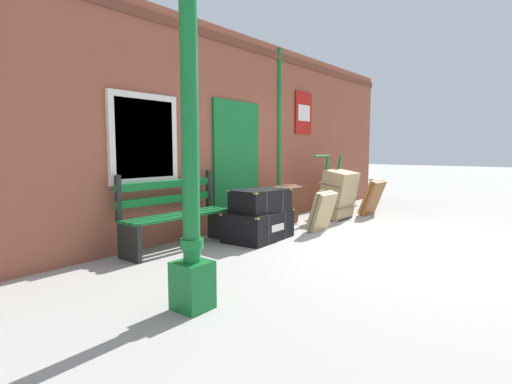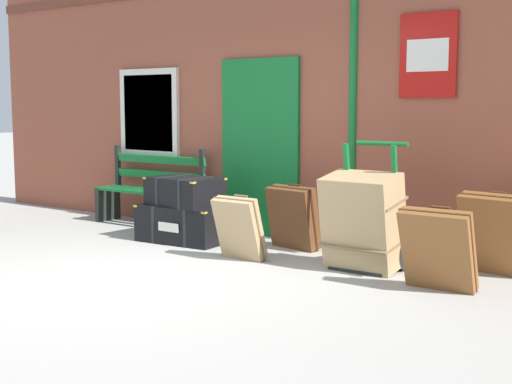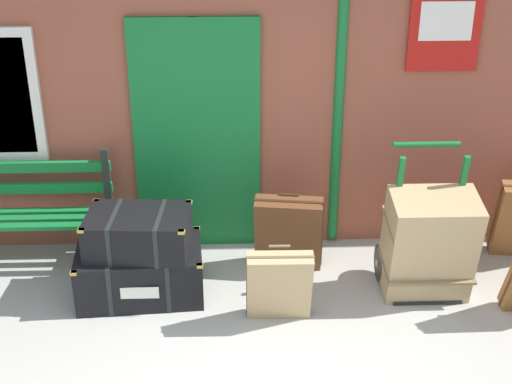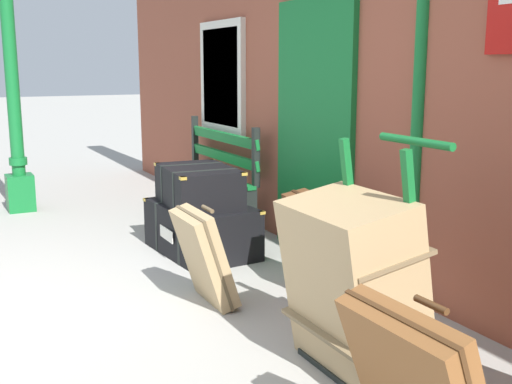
{
  "view_description": "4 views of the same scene",
  "coord_description": "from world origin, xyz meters",
  "px_view_note": "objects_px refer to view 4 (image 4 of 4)",
  "views": [
    {
      "loc": [
        -5.37,
        -1.96,
        1.31
      ],
      "look_at": [
        -0.49,
        1.89,
        0.66
      ],
      "focal_mm": 28.32,
      "sensor_mm": 36.0,
      "label": 1
    },
    {
      "loc": [
        4.62,
        -4.39,
        1.56
      ],
      "look_at": [
        0.09,
        1.79,
        0.62
      ],
      "focal_mm": 49.83,
      "sensor_mm": 36.0,
      "label": 2
    },
    {
      "loc": [
        -0.01,
        -3.41,
        3.31
      ],
      "look_at": [
        0.17,
        1.67,
        0.88
      ],
      "focal_mm": 50.27,
      "sensor_mm": 36.0,
      "label": 3
    },
    {
      "loc": [
        4.07,
        -0.35,
        1.57
      ],
      "look_at": [
        0.04,
        1.71,
        0.66
      ],
      "focal_mm": 44.46,
      "sensor_mm": 36.0,
      "label": 4
    }
  ],
  "objects_px": {
    "steamer_trunk_middle": "(199,186)",
    "porters_trolley": "(379,314)",
    "large_brown_trunk": "(354,284)",
    "suitcase_caramel": "(316,244)",
    "steamer_trunk_base": "(202,228)",
    "platform_bench": "(210,177)",
    "suitcase_tan": "(204,257)",
    "lamp_post": "(14,103)"
  },
  "relations": [
    {
      "from": "steamer_trunk_middle",
      "to": "porters_trolley",
      "type": "relative_size",
      "value": 0.7
    },
    {
      "from": "large_brown_trunk",
      "to": "suitcase_caramel",
      "type": "distance_m",
      "value": 1.18
    },
    {
      "from": "steamer_trunk_base",
      "to": "suitcase_caramel",
      "type": "distance_m",
      "value": 1.3
    },
    {
      "from": "large_brown_trunk",
      "to": "suitcase_caramel",
      "type": "xyz_separation_m",
      "value": [
        -1.08,
        0.46,
        -0.12
      ]
    },
    {
      "from": "porters_trolley",
      "to": "large_brown_trunk",
      "type": "xyz_separation_m",
      "value": [
        0.0,
        -0.17,
        0.2
      ]
    },
    {
      "from": "steamer_trunk_middle",
      "to": "steamer_trunk_base",
      "type": "bearing_deg",
      "value": 117.21
    },
    {
      "from": "platform_bench",
      "to": "steamer_trunk_middle",
      "type": "xyz_separation_m",
      "value": [
        1.1,
        -0.57,
        0.14
      ]
    },
    {
      "from": "suitcase_tan",
      "to": "lamp_post",
      "type": "bearing_deg",
      "value": -168.13
    },
    {
      "from": "large_brown_trunk",
      "to": "suitcase_tan",
      "type": "bearing_deg",
      "value": -164.86
    },
    {
      "from": "steamer_trunk_base",
      "to": "suitcase_caramel",
      "type": "height_order",
      "value": "suitcase_caramel"
    },
    {
      "from": "steamer_trunk_middle",
      "to": "porters_trolley",
      "type": "bearing_deg",
      "value": 2.29
    },
    {
      "from": "platform_bench",
      "to": "steamer_trunk_base",
      "type": "bearing_deg",
      "value": -26.6
    },
    {
      "from": "steamer_trunk_base",
      "to": "large_brown_trunk",
      "type": "distance_m",
      "value": 2.34
    },
    {
      "from": "steamer_trunk_base",
      "to": "large_brown_trunk",
      "type": "relative_size",
      "value": 1.12
    },
    {
      "from": "platform_bench",
      "to": "suitcase_tan",
      "type": "height_order",
      "value": "platform_bench"
    },
    {
      "from": "steamer_trunk_base",
      "to": "steamer_trunk_middle",
      "type": "height_order",
      "value": "steamer_trunk_middle"
    },
    {
      "from": "steamer_trunk_middle",
      "to": "porters_trolley",
      "type": "height_order",
      "value": "porters_trolley"
    },
    {
      "from": "steamer_trunk_base",
      "to": "steamer_trunk_middle",
      "type": "bearing_deg",
      "value": -62.79
    },
    {
      "from": "porters_trolley",
      "to": "suitcase_caramel",
      "type": "relative_size",
      "value": 1.71
    },
    {
      "from": "steamer_trunk_middle",
      "to": "suitcase_caramel",
      "type": "relative_size",
      "value": 1.19
    },
    {
      "from": "platform_bench",
      "to": "steamer_trunk_middle",
      "type": "height_order",
      "value": "platform_bench"
    },
    {
      "from": "platform_bench",
      "to": "suitcase_tan",
      "type": "bearing_deg",
      "value": -24.0
    },
    {
      "from": "steamer_trunk_base",
      "to": "porters_trolley",
      "type": "xyz_separation_m",
      "value": [
        2.32,
        0.07,
        0.06
      ]
    },
    {
      "from": "platform_bench",
      "to": "suitcase_caramel",
      "type": "bearing_deg",
      "value": -4.61
    },
    {
      "from": "suitcase_tan",
      "to": "platform_bench",
      "type": "bearing_deg",
      "value": 156.0
    },
    {
      "from": "steamer_trunk_middle",
      "to": "suitcase_tan",
      "type": "relative_size",
      "value": 1.27
    },
    {
      "from": "lamp_post",
      "to": "steamer_trunk_base",
      "type": "relative_size",
      "value": 2.92
    },
    {
      "from": "porters_trolley",
      "to": "suitcase_tan",
      "type": "bearing_deg",
      "value": -157.62
    },
    {
      "from": "lamp_post",
      "to": "porters_trolley",
      "type": "distance_m",
      "value": 4.95
    },
    {
      "from": "platform_bench",
      "to": "lamp_post",
      "type": "bearing_deg",
      "value": -127.03
    },
    {
      "from": "lamp_post",
      "to": "suitcase_tan",
      "type": "distance_m",
      "value": 3.67
    },
    {
      "from": "platform_bench",
      "to": "steamer_trunk_base",
      "type": "xyz_separation_m",
      "value": [
        1.09,
        -0.55,
        -0.23
      ]
    },
    {
      "from": "lamp_post",
      "to": "large_brown_trunk",
      "type": "bearing_deg",
      "value": 12.72
    },
    {
      "from": "lamp_post",
      "to": "large_brown_trunk",
      "type": "height_order",
      "value": "lamp_post"
    },
    {
      "from": "suitcase_tan",
      "to": "porters_trolley",
      "type": "bearing_deg",
      "value": 22.38
    },
    {
      "from": "lamp_post",
      "to": "suitcase_tan",
      "type": "xyz_separation_m",
      "value": [
        3.49,
        0.73,
        -0.85
      ]
    },
    {
      "from": "large_brown_trunk",
      "to": "suitcase_caramel",
      "type": "height_order",
      "value": "large_brown_trunk"
    },
    {
      "from": "suitcase_tan",
      "to": "steamer_trunk_base",
      "type": "bearing_deg",
      "value": 158.66
    },
    {
      "from": "lamp_post",
      "to": "porters_trolley",
      "type": "xyz_separation_m",
      "value": [
        4.7,
        1.23,
        -0.9
      ]
    },
    {
      "from": "platform_bench",
      "to": "steamer_trunk_base",
      "type": "relative_size",
      "value": 1.52
    },
    {
      "from": "steamer_trunk_base",
      "to": "suitcase_tan",
      "type": "relative_size",
      "value": 1.6
    },
    {
      "from": "steamer_trunk_base",
      "to": "suitcase_caramel",
      "type": "xyz_separation_m",
      "value": [
        1.24,
        0.36,
        0.14
      ]
    }
  ]
}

